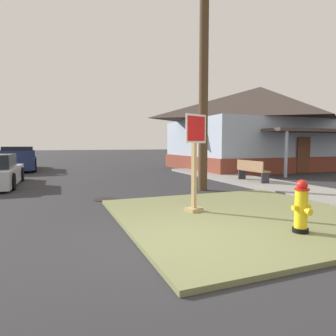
# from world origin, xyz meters

# --- Properties ---
(ground_plane) EXTENTS (160.00, 160.00, 0.00)m
(ground_plane) POSITION_xyz_m (0.00, 0.00, 0.00)
(ground_plane) COLOR #2B2B2D
(grass_corner_patch) EXTENTS (5.42, 5.37, 0.08)m
(grass_corner_patch) POSITION_xyz_m (2.02, 1.23, 0.04)
(grass_corner_patch) COLOR olive
(grass_corner_patch) RESTS_ON ground
(sidewalk_strip) EXTENTS (2.20, 14.93, 0.12)m
(sidewalk_strip) POSITION_xyz_m (5.93, 4.96, 0.06)
(sidewalk_strip) COLOR gray
(sidewalk_strip) RESTS_ON ground
(fire_hydrant) EXTENTS (0.38, 0.34, 0.94)m
(fire_hydrant) POSITION_xyz_m (2.14, -0.34, 0.53)
(fire_hydrant) COLOR black
(fire_hydrant) RESTS_ON grass_corner_patch
(stop_sign) EXTENTS (0.62, 0.38, 2.24)m
(stop_sign) POSITION_xyz_m (1.11, 1.82, 1.14)
(stop_sign) COLOR tan
(stop_sign) RESTS_ON grass_corner_patch
(manhole_cover) EXTENTS (0.70, 0.70, 0.02)m
(manhole_cover) POSITION_xyz_m (-0.52, 4.41, 0.01)
(manhole_cover) COLOR black
(manhole_cover) RESTS_ON ground
(pickup_truck_navy) EXTENTS (2.38, 5.65, 1.48)m
(pickup_truck_navy) POSITION_xyz_m (-4.06, 16.38, 0.62)
(pickup_truck_navy) COLOR #19234C
(pickup_truck_navy) RESTS_ON ground
(street_bench) EXTENTS (0.43, 1.65, 0.85)m
(street_bench) POSITION_xyz_m (5.68, 5.70, 0.59)
(street_bench) COLOR #93704C
(street_bench) RESTS_ON sidewalk_strip
(utility_pole) EXTENTS (1.51, 0.32, 9.00)m
(utility_pole) POSITION_xyz_m (3.00, 4.95, 4.65)
(utility_pole) COLOR #4C3823
(utility_pole) RESTS_ON ground
(corner_house) EXTENTS (11.31, 9.27, 5.49)m
(corner_house) POSITION_xyz_m (11.19, 12.16, 2.82)
(corner_house) COLOR brown
(corner_house) RESTS_ON ground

